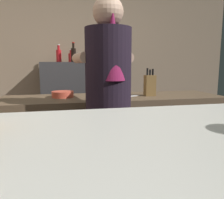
% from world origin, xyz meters
% --- Properties ---
extents(wall_back, '(5.20, 0.10, 2.70)m').
position_xyz_m(wall_back, '(0.00, 2.20, 1.35)').
color(wall_back, '#8C755D').
rests_on(wall_back, ground).
extents(prep_counter, '(2.10, 0.60, 0.89)m').
position_xyz_m(prep_counter, '(0.35, 0.71, 0.44)').
color(prep_counter, brown).
rests_on(prep_counter, ground).
extents(back_shelf, '(0.88, 0.36, 1.22)m').
position_xyz_m(back_shelf, '(0.02, 1.92, 0.61)').
color(back_shelf, '#3A393B').
rests_on(back_shelf, ground).
extents(bartender, '(0.46, 0.53, 1.67)m').
position_xyz_m(bartender, '(0.21, 0.25, 0.97)').
color(bartender, '#2E2D3D').
rests_on(bartender, ground).
extents(knife_block, '(0.10, 0.08, 0.27)m').
position_xyz_m(knife_block, '(0.70, 0.67, 0.99)').
color(knife_block, brown).
rests_on(knife_block, prep_counter).
extents(mixing_bowl, '(0.20, 0.20, 0.06)m').
position_xyz_m(mixing_bowl, '(-0.13, 0.75, 0.91)').
color(mixing_bowl, '#CD4E39').
rests_on(mixing_bowl, prep_counter).
extents(chefs_knife, '(0.24, 0.11, 0.01)m').
position_xyz_m(chefs_knife, '(0.49, 0.66, 0.89)').
color(chefs_knife, silver).
rests_on(chefs_knife, prep_counter).
extents(bottle_vinegar, '(0.07, 0.07, 0.27)m').
position_xyz_m(bottle_vinegar, '(0.04, 1.83, 1.33)').
color(bottle_vinegar, black).
rests_on(bottle_vinegar, back_shelf).
extents(bottle_olive_oil, '(0.07, 0.07, 0.25)m').
position_xyz_m(bottle_olive_oil, '(-0.16, 1.96, 1.32)').
color(bottle_olive_oil, red).
rests_on(bottle_olive_oil, back_shelf).
extents(bottle_soy, '(0.07, 0.07, 0.18)m').
position_xyz_m(bottle_soy, '(0.01, 1.93, 1.29)').
color(bottle_soy, red).
rests_on(bottle_soy, back_shelf).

